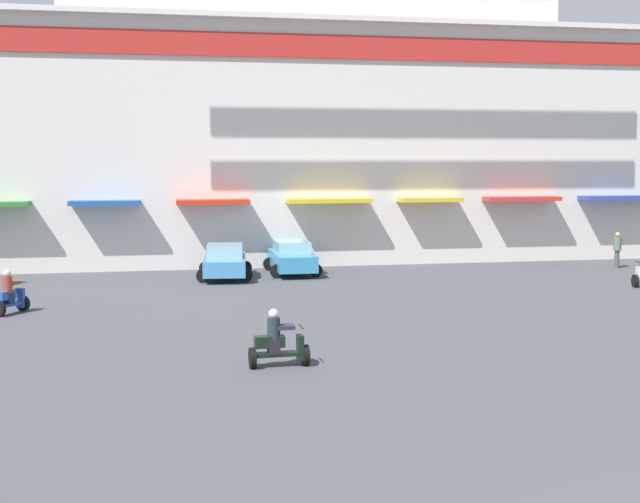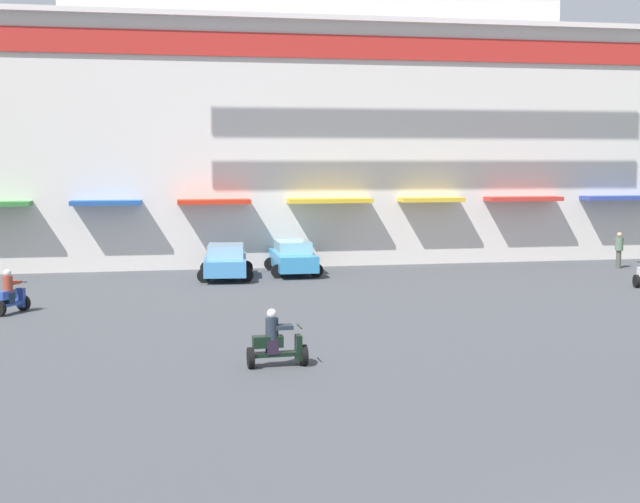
% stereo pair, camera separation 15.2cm
% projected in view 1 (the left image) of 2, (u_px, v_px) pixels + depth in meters
% --- Properties ---
extents(ground_plane, '(128.00, 128.00, 0.00)m').
position_uv_depth(ground_plane, '(443.00, 345.00, 22.83)').
color(ground_plane, '#43464B').
extents(colonial_building, '(34.94, 14.72, 20.18)m').
position_uv_depth(colonial_building, '(305.00, 84.00, 43.62)').
color(colonial_building, silver).
rests_on(colonial_building, ground).
extents(parked_car_0, '(2.56, 4.00, 1.46)m').
position_uv_depth(parked_car_0, '(225.00, 261.00, 35.43)').
color(parked_car_0, '#448BC8').
rests_on(parked_car_0, ground).
extents(parked_car_1, '(2.28, 4.03, 1.48)m').
position_uv_depth(parked_car_1, '(292.00, 257.00, 36.83)').
color(parked_car_1, '#3489BF').
rests_on(parked_car_1, ground).
extents(scooter_rider_5, '(1.12, 1.38, 1.50)m').
position_uv_depth(scooter_rider_5, '(10.00, 296.00, 27.39)').
color(scooter_rider_5, black).
rests_on(scooter_rider_5, ground).
extents(scooter_rider_8, '(1.50, 0.58, 1.46)m').
position_uv_depth(scooter_rider_8, '(278.00, 343.00, 20.44)').
color(scooter_rider_8, black).
rests_on(scooter_rider_8, ground).
extents(pedestrian_0, '(0.48, 0.48, 1.69)m').
position_uv_depth(pedestrian_0, '(617.00, 248.00, 38.71)').
color(pedestrian_0, '#4C4C44').
rests_on(pedestrian_0, ground).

